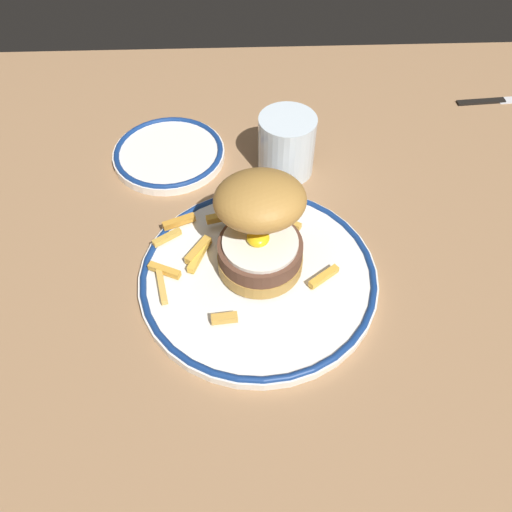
# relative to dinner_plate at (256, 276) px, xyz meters

# --- Properties ---
(ground_plane) EXTENTS (1.32, 1.09, 0.04)m
(ground_plane) POSITION_rel_dinner_plate_xyz_m (-0.02, -0.01, -0.03)
(ground_plane) COLOR #99714D
(dinner_plate) EXTENTS (0.28, 0.28, 0.02)m
(dinner_plate) POSITION_rel_dinner_plate_xyz_m (0.00, 0.00, 0.00)
(dinner_plate) COLOR white
(dinner_plate) RESTS_ON ground_plane
(burger) EXTENTS (0.12, 0.13, 0.12)m
(burger) POSITION_rel_dinner_plate_xyz_m (0.00, 0.02, 0.07)
(burger) COLOR #B2833C
(burger) RESTS_ON dinner_plate
(fries_pile) EXTENTS (0.22, 0.16, 0.02)m
(fries_pile) POSITION_rel_dinner_plate_xyz_m (-0.06, 0.03, 0.01)
(fries_pile) COLOR gold
(fries_pile) RESTS_ON dinner_plate
(water_glass) EXTENTS (0.08, 0.08, 0.09)m
(water_glass) POSITION_rel_dinner_plate_xyz_m (0.05, 0.20, 0.03)
(water_glass) COLOR silver
(water_glass) RESTS_ON ground_plane
(side_plate) EXTENTS (0.16, 0.16, 0.02)m
(side_plate) POSITION_rel_dinner_plate_xyz_m (-0.12, 0.23, -0.00)
(side_plate) COLOR white
(side_plate) RESTS_ON ground_plane
(knife) EXTENTS (0.18, 0.03, 0.01)m
(knife) POSITION_rel_dinner_plate_xyz_m (0.41, 0.35, -0.01)
(knife) COLOR black
(knife) RESTS_ON ground_plane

